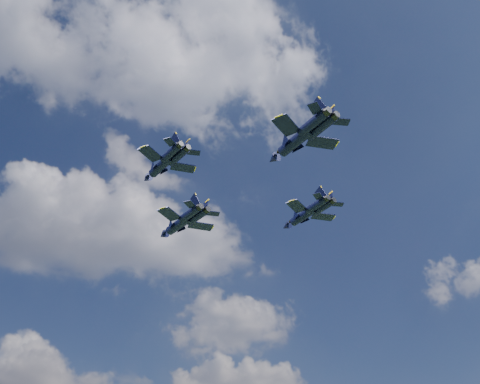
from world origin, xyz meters
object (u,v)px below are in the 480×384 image
jet_lead (178,225)px  jet_right (302,216)px  jet_left (160,167)px  jet_slot (294,142)px

jet_lead → jet_right: jet_right is taller
jet_left → jet_right: size_ratio=0.89×
jet_left → jet_slot: 24.80m
jet_lead → jet_right: (26.60, -6.46, 0.84)m
jet_lead → jet_slot: size_ratio=0.99×
jet_right → jet_slot: jet_right is taller
jet_left → jet_slot: size_ratio=0.82×
jet_right → jet_slot: size_ratio=0.92×
jet_left → jet_lead: bearing=49.8°
jet_slot → jet_lead: bearing=94.3°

